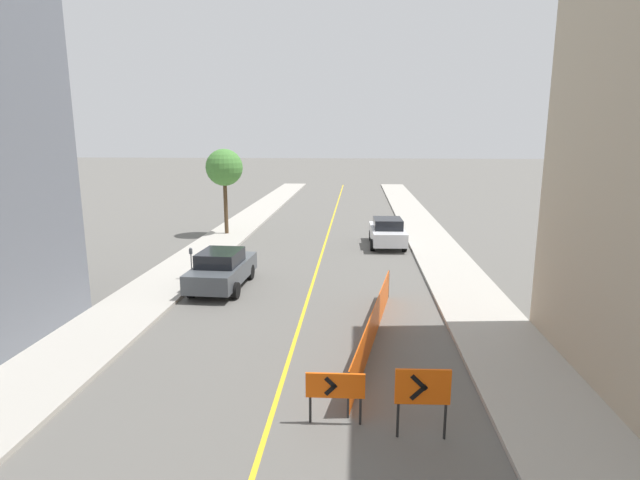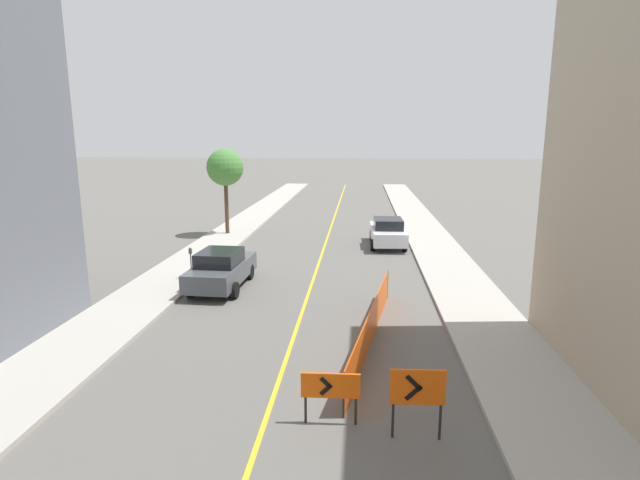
{
  "view_description": "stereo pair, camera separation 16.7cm",
  "coord_description": "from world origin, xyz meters",
  "px_view_note": "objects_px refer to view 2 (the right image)",
  "views": [
    {
      "loc": [
        1.82,
        7.01,
        6.04
      ],
      "look_at": [
        0.0,
        31.2,
        1.0
      ],
      "focal_mm": 28.0,
      "sensor_mm": 36.0,
      "label": 1
    },
    {
      "loc": [
        1.99,
        7.02,
        6.04
      ],
      "look_at": [
        0.0,
        31.2,
        1.0
      ],
      "focal_mm": 28.0,
      "sensor_mm": 36.0,
      "label": 2
    }
  ],
  "objects_px": {
    "parked_car_curb_near": "(221,269)",
    "street_tree_left_near": "(225,168)",
    "arrow_barricade_primary": "(330,388)",
    "parked_car_curb_mid": "(388,232)",
    "arrow_barricade_secondary": "(418,390)",
    "parking_meter_near_curb": "(191,257)"
  },
  "relations": [
    {
      "from": "parked_car_curb_near",
      "to": "arrow_barricade_primary",
      "type": "bearing_deg",
      "value": -59.27
    },
    {
      "from": "street_tree_left_near",
      "to": "arrow_barricade_primary",
      "type": "bearing_deg",
      "value": -69.28
    },
    {
      "from": "arrow_barricade_secondary",
      "to": "parked_car_curb_near",
      "type": "bearing_deg",
      "value": 122.39
    },
    {
      "from": "parked_car_curb_near",
      "to": "parked_car_curb_mid",
      "type": "height_order",
      "value": "same"
    },
    {
      "from": "parked_car_curb_mid",
      "to": "street_tree_left_near",
      "type": "distance_m",
      "value": 10.65
    },
    {
      "from": "arrow_barricade_secondary",
      "to": "arrow_barricade_primary",
      "type": "bearing_deg",
      "value": 165.14
    },
    {
      "from": "street_tree_left_near",
      "to": "parking_meter_near_curb",
      "type": "bearing_deg",
      "value": -83.5
    },
    {
      "from": "parked_car_curb_mid",
      "to": "street_tree_left_near",
      "type": "xyz_separation_m",
      "value": [
        -9.81,
        2.4,
        3.36
      ]
    },
    {
      "from": "arrow_barricade_primary",
      "to": "street_tree_left_near",
      "type": "distance_m",
      "value": 22.02
    },
    {
      "from": "parked_car_curb_near",
      "to": "parked_car_curb_mid",
      "type": "relative_size",
      "value": 1.0
    },
    {
      "from": "arrow_barricade_secondary",
      "to": "parked_car_curb_mid",
      "type": "xyz_separation_m",
      "value": [
        0.34,
        18.35,
        -0.27
      ]
    },
    {
      "from": "arrow_barricade_secondary",
      "to": "street_tree_left_near",
      "type": "relative_size",
      "value": 0.29
    },
    {
      "from": "parked_car_curb_near",
      "to": "street_tree_left_near",
      "type": "bearing_deg",
      "value": 106.56
    },
    {
      "from": "arrow_barricade_primary",
      "to": "parked_car_curb_mid",
      "type": "relative_size",
      "value": 0.29
    },
    {
      "from": "arrow_barricade_primary",
      "to": "parking_meter_near_curb",
      "type": "xyz_separation_m",
      "value": [
        -6.55,
        10.24,
        0.25
      ]
    },
    {
      "from": "parked_car_curb_near",
      "to": "parked_car_curb_mid",
      "type": "distance_m",
      "value": 11.12
    },
    {
      "from": "arrow_barricade_primary",
      "to": "arrow_barricade_secondary",
      "type": "xyz_separation_m",
      "value": [
        1.77,
        -0.4,
        0.24
      ]
    },
    {
      "from": "arrow_barricade_secondary",
      "to": "parked_car_curb_near",
      "type": "height_order",
      "value": "parked_car_curb_near"
    },
    {
      "from": "arrow_barricade_primary",
      "to": "parking_meter_near_curb",
      "type": "bearing_deg",
      "value": 121.32
    },
    {
      "from": "arrow_barricade_primary",
      "to": "parked_car_curb_near",
      "type": "relative_size",
      "value": 0.29
    },
    {
      "from": "parking_meter_near_curb",
      "to": "arrow_barricade_secondary",
      "type": "bearing_deg",
      "value": -51.98
    },
    {
      "from": "arrow_barricade_secondary",
      "to": "street_tree_left_near",
      "type": "distance_m",
      "value": 23.02
    }
  ]
}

